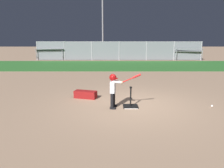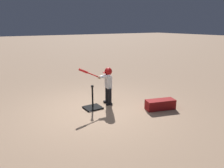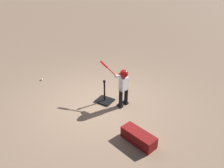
% 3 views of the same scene
% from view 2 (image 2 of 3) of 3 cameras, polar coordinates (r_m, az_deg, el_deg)
% --- Properties ---
extents(ground_plane, '(90.00, 90.00, 0.00)m').
position_cam_2_polar(ground_plane, '(6.21, -4.95, -7.07)').
color(ground_plane, '#93755B').
extents(home_plate, '(0.44, 0.44, 0.02)m').
position_cam_2_polar(home_plate, '(6.41, -5.09, -6.24)').
color(home_plate, white).
rests_on(home_plate, ground_plane).
extents(batting_tee, '(0.49, 0.44, 0.69)m').
position_cam_2_polar(batting_tee, '(6.38, -5.05, -5.64)').
color(batting_tee, black).
rests_on(batting_tee, ground_plane).
extents(batter_child, '(0.99, 0.38, 1.17)m').
position_cam_2_polar(batter_child, '(6.52, -1.27, 0.74)').
color(batter_child, black).
rests_on(batter_child, ground_plane).
extents(equipment_bag, '(0.90, 0.54, 0.28)m').
position_cam_2_polar(equipment_bag, '(6.43, 12.49, -5.23)').
color(equipment_bag, maroon).
rests_on(equipment_bag, ground_plane).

